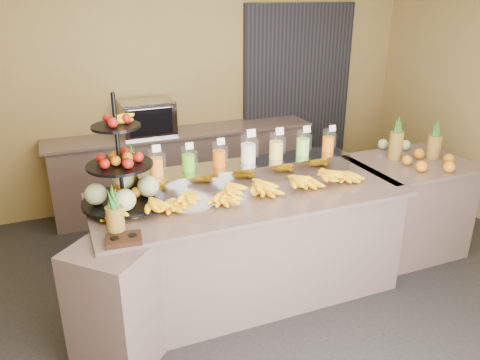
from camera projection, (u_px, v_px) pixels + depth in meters
ground at (264, 311)px, 3.81m from camera, size 6.00×6.00×0.00m
room_envelope at (249, 62)px, 3.85m from camera, size 6.04×5.02×2.82m
buffet_counter at (239, 249)px, 3.82m from camera, size 2.75×1.25×0.93m
right_counter at (405, 206)px, 4.57m from camera, size 1.08×0.88×0.93m
back_ledge at (185, 168)px, 5.57m from camera, size 3.10×0.55×0.93m
pitcher_tray at (248, 171)px, 3.97m from camera, size 1.85×0.30×0.15m
juice_pitcher_orange_a at (156, 164)px, 3.63m from camera, size 0.11×0.12×0.27m
juice_pitcher_green at (188, 160)px, 3.72m from camera, size 0.11×0.11×0.26m
juice_pitcher_orange_b at (219, 156)px, 3.81m from camera, size 0.11×0.11×0.27m
juice_pitcher_milk at (248, 150)px, 3.90m from camera, size 0.13×0.13×0.31m
juice_pitcher_lemon at (276, 147)px, 3.99m from camera, size 0.12×0.13×0.30m
juice_pitcher_lime at (303, 144)px, 4.08m from camera, size 0.12×0.12×0.29m
juice_pitcher_orange_c at (328, 142)px, 4.18m from camera, size 0.11×0.11×0.26m
banana_heap at (243, 187)px, 3.61m from camera, size 2.12×0.19×0.18m
fruit_stand at (127, 179)px, 3.41m from camera, size 0.68×0.68×0.85m
condiment_caddy at (124, 239)px, 2.98m from camera, size 0.24×0.20×0.03m
pineapple_left_a at (115, 217)px, 3.03m from camera, size 0.12×0.12×0.36m
pineapple_left_b at (133, 172)px, 3.72m from camera, size 0.13×0.13×0.40m
right_fruit_pile at (421, 154)px, 4.36m from camera, size 0.50×0.48×0.27m
oven_warmer at (147, 118)px, 5.18m from camera, size 0.58×0.41×0.38m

